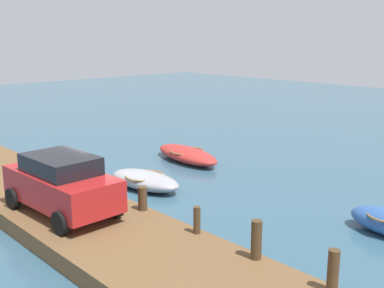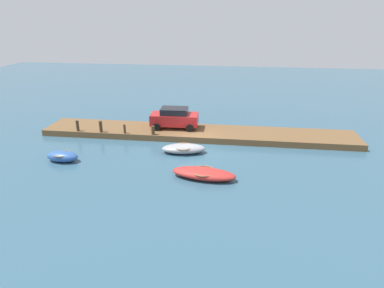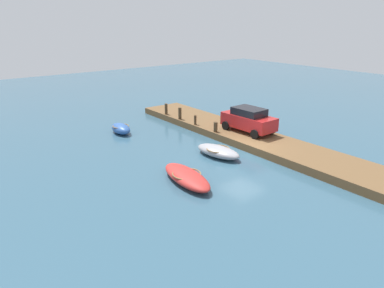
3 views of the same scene
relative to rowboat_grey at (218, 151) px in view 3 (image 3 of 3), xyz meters
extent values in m
plane|color=#33566B|center=(-0.59, -1.61, -0.34)|extent=(84.00, 84.00, 0.00)
cube|color=brown|center=(-0.59, -3.72, -0.08)|extent=(25.73, 3.51, 0.50)
ellipsoid|color=#939399|center=(0.00, 0.00, -0.01)|extent=(3.33, 1.83, 0.65)
torus|color=olive|center=(0.00, 0.00, 0.17)|extent=(1.66, 1.66, 0.07)
ellipsoid|color=#2D569E|center=(8.08, 2.59, 0.02)|extent=(2.35, 1.29, 0.72)
torus|color=olive|center=(8.08, 2.59, 0.22)|extent=(1.29, 1.29, 0.07)
ellipsoid|color=#B72D28|center=(-1.88, 3.83, -0.02)|extent=(4.17, 1.94, 0.63)
torus|color=olive|center=(-1.88, 3.83, 0.15)|extent=(1.71, 1.71, 0.07)
cylinder|color=#47331E|center=(2.82, -2.21, 0.52)|extent=(0.28, 0.28, 0.71)
cylinder|color=#47331E|center=(5.17, -2.21, 0.53)|extent=(0.19, 0.19, 0.73)
cylinder|color=#47331E|center=(7.18, -2.21, 0.64)|extent=(0.26, 0.26, 0.94)
cylinder|color=#47331E|center=(9.17, -2.21, 0.62)|extent=(0.24, 0.24, 0.90)
cube|color=#B21E1E|center=(1.41, -4.07, 0.94)|extent=(4.00, 1.89, 0.91)
cube|color=black|center=(1.41, -4.07, 1.65)|extent=(2.26, 1.61, 0.51)
cylinder|color=black|center=(2.76, -3.15, 0.49)|extent=(0.65, 0.25, 0.64)
cylinder|color=black|center=(2.82, -4.88, 0.49)|extent=(0.65, 0.25, 0.64)
cylinder|color=black|center=(0.01, -3.26, 0.49)|extent=(0.65, 0.25, 0.64)
cylinder|color=black|center=(0.07, -4.99, 0.49)|extent=(0.65, 0.25, 0.64)
camera|label=1|loc=(13.71, -10.30, 5.24)|focal=44.70mm
camera|label=2|loc=(-3.66, 22.26, 9.24)|focal=31.15mm
camera|label=3|loc=(-15.85, 14.13, 7.80)|focal=33.95mm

